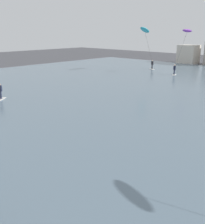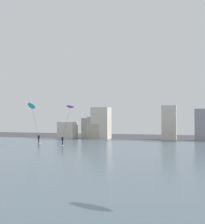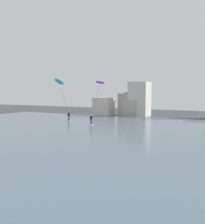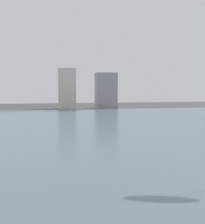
{
  "view_description": "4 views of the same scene",
  "coord_description": "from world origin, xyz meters",
  "views": [
    {
      "loc": [
        7.49,
        1.2,
        6.96
      ],
      "look_at": [
        -3.01,
        12.18,
        2.4
      ],
      "focal_mm": 43.91,
      "sensor_mm": 36.0,
      "label": 1
    },
    {
      "loc": [
        6.16,
        -4.82,
        4.76
      ],
      "look_at": [
        0.83,
        13.39,
        5.18
      ],
      "focal_mm": 45.97,
      "sensor_mm": 36.0,
      "label": 2
    },
    {
      "loc": [
        7.82,
        1.02,
        5.78
      ],
      "look_at": [
        0.11,
        16.19,
        4.41
      ],
      "focal_mm": 46.27,
      "sensor_mm": 36.0,
      "label": 3
    },
    {
      "loc": [
        -3.13,
        -1.24,
        4.19
      ],
      "look_at": [
        0.63,
        17.21,
        2.7
      ],
      "focal_mm": 52.01,
      "sensor_mm": 36.0,
      "label": 4
    }
  ],
  "objects": [
    {
      "name": "far_shore_buildings",
      "position": [
        -8.06,
        58.73,
        2.99
      ],
      "size": [
        34.25,
        5.59,
        7.56
      ],
      "color": "beige",
      "rests_on": "ground"
    },
    {
      "name": "water_bay",
      "position": [
        0.0,
        30.12,
        0.05
      ],
      "size": [
        84.0,
        52.0,
        0.1
      ],
      "primitive_type": "cube",
      "color": "slate",
      "rests_on": "ground"
    }
  ]
}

